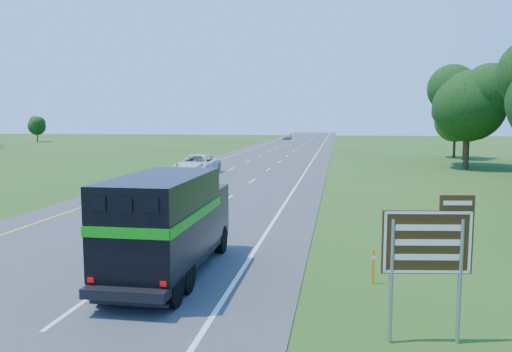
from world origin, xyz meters
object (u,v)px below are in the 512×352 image
at_px(exit_sign, 429,248).
at_px(horse_truck, 169,222).
at_px(white_suv, 197,165).
at_px(far_car, 287,136).

bearing_deg(exit_sign, horse_truck, 145.56).
xyz_separation_m(white_suv, far_car, (0.09, 76.37, -0.12)).
bearing_deg(far_car, horse_truck, -85.08).
xyz_separation_m(horse_truck, white_suv, (-7.09, 27.65, -0.84)).
relative_size(horse_truck, exit_sign, 2.21).
height_order(white_suv, exit_sign, exit_sign).
distance_m(horse_truck, exit_sign, 7.94).
bearing_deg(far_car, white_suv, -88.99).
distance_m(far_car, exit_sign, 108.46).
relative_size(far_car, exit_sign, 1.35).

